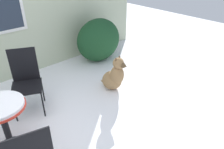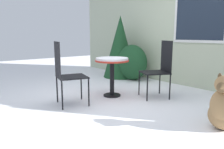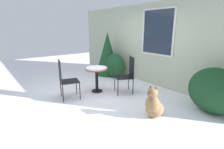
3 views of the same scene
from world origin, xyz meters
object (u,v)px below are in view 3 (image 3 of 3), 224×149
object	(u,v)px
patio_chair_near_table	(127,74)
patio_chair_far_side	(66,78)
patio_table	(97,72)
dog	(154,106)

from	to	relation	value
patio_chair_near_table	patio_chair_far_side	xyz separation A→B (m)	(-0.66, -1.62, 0.00)
patio_table	patio_chair_near_table	distance (m)	0.91
patio_table	patio_chair_far_side	distance (m)	0.96
patio_table	patio_chair_near_table	xyz separation A→B (m)	(0.62, 0.66, -0.03)
dog	patio_table	bearing A→B (deg)	170.79
patio_chair_near_table	patio_chair_far_side	world-z (taller)	same
patio_table	dog	size ratio (longest dim) A/B	1.02
patio_chair_near_table	dog	size ratio (longest dim) A/B	1.47
patio_chair_far_side	dog	size ratio (longest dim) A/B	1.47
patio_chair_far_side	dog	xyz separation A→B (m)	(2.15, 1.05, -0.30)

